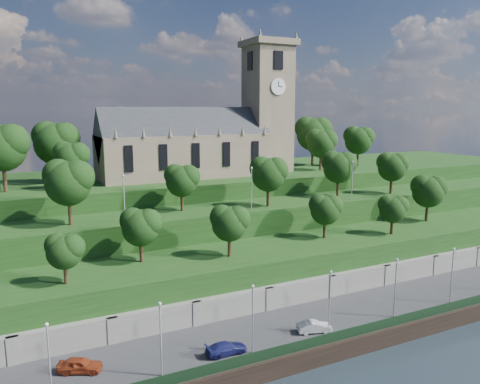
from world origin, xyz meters
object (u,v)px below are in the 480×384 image
car_left (80,365)px  car_middle (314,327)px  car_right (226,348)px  church (208,136)px

car_left → car_middle: bearing=-72.5°
car_left → car_right: 14.84m
church → car_left: 53.16m
church → car_right: 49.33m
church → car_left: church is taller
church → car_left: (-29.88, -39.26, -19.78)m
church → car_middle: church is taller
church → car_middle: bearing=-95.5°
church → car_left: size_ratio=8.88×
car_right → church: bearing=-18.4°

